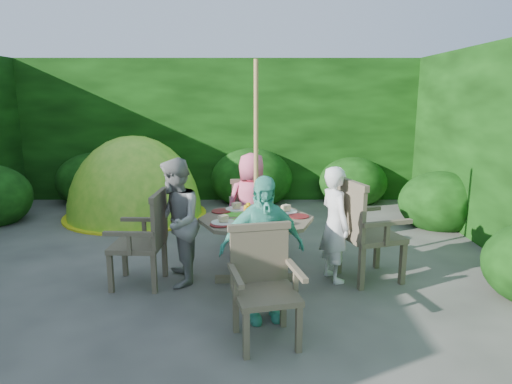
{
  "coord_description": "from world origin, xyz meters",
  "views": [
    {
      "loc": [
        0.67,
        -4.62,
        1.87
      ],
      "look_at": [
        0.67,
        0.18,
        0.85
      ],
      "focal_mm": 32.0,
      "sensor_mm": 36.0,
      "label": 1
    }
  ],
  "objects_px": {
    "garden_chair_back": "(250,211)",
    "patio_table": "(256,228)",
    "garden_chair_left": "(145,238)",
    "parasol_pole": "(256,176)",
    "child_right": "(335,224)",
    "child_front": "(262,249)",
    "child_left": "(175,222)",
    "dome_tent": "(136,215)",
    "garden_chair_front": "(264,282)",
    "child_back": "(252,205)",
    "garden_chair_right": "(364,229)"
  },
  "relations": [
    {
      "from": "garden_chair_back",
      "to": "garden_chair_front",
      "type": "height_order",
      "value": "same"
    },
    {
      "from": "garden_chair_back",
      "to": "garden_chair_right",
      "type": "bearing_deg",
      "value": 132.57
    },
    {
      "from": "child_left",
      "to": "garden_chair_front",
      "type": "bearing_deg",
      "value": 30.27
    },
    {
      "from": "child_left",
      "to": "dome_tent",
      "type": "distance_m",
      "value": 2.95
    },
    {
      "from": "child_left",
      "to": "dome_tent",
      "type": "bearing_deg",
      "value": -166.36
    },
    {
      "from": "garden_chair_back",
      "to": "patio_table",
      "type": "bearing_deg",
      "value": 88.56
    },
    {
      "from": "patio_table",
      "to": "garden_chair_left",
      "type": "bearing_deg",
      "value": -175.88
    },
    {
      "from": "patio_table",
      "to": "child_right",
      "type": "distance_m",
      "value": 0.8
    },
    {
      "from": "patio_table",
      "to": "garden_chair_back",
      "type": "relative_size",
      "value": 1.44
    },
    {
      "from": "garden_chair_right",
      "to": "garden_chair_back",
      "type": "relative_size",
      "value": 1.18
    },
    {
      "from": "child_left",
      "to": "child_back",
      "type": "bearing_deg",
      "value": 129.8
    },
    {
      "from": "garden_chair_left",
      "to": "child_left",
      "type": "bearing_deg",
      "value": 97.8
    },
    {
      "from": "child_back",
      "to": "child_front",
      "type": "bearing_deg",
      "value": 82.42
    },
    {
      "from": "patio_table",
      "to": "child_back",
      "type": "height_order",
      "value": "child_back"
    },
    {
      "from": "child_right",
      "to": "dome_tent",
      "type": "height_order",
      "value": "dome_tent"
    },
    {
      "from": "child_right",
      "to": "child_front",
      "type": "distance_m",
      "value": 1.13
    },
    {
      "from": "garden_chair_front",
      "to": "child_right",
      "type": "xyz_separation_m",
      "value": [
        0.74,
        1.15,
        0.13
      ]
    },
    {
      "from": "garden_chair_right",
      "to": "dome_tent",
      "type": "xyz_separation_m",
      "value": [
        -2.99,
        2.56,
        -0.54
      ]
    },
    {
      "from": "child_right",
      "to": "child_left",
      "type": "height_order",
      "value": "child_left"
    },
    {
      "from": "child_front",
      "to": "parasol_pole",
      "type": "bearing_deg",
      "value": 78.77
    },
    {
      "from": "parasol_pole",
      "to": "garden_chair_right",
      "type": "distance_m",
      "value": 1.23
    },
    {
      "from": "child_right",
      "to": "child_front",
      "type": "bearing_deg",
      "value": 119.54
    },
    {
      "from": "child_front",
      "to": "garden_chair_right",
      "type": "bearing_deg",
      "value": 24.22
    },
    {
      "from": "child_left",
      "to": "child_front",
      "type": "relative_size",
      "value": 1.03
    },
    {
      "from": "garden_chair_front",
      "to": "child_right",
      "type": "distance_m",
      "value": 1.38
    },
    {
      "from": "parasol_pole",
      "to": "dome_tent",
      "type": "relative_size",
      "value": 0.84
    },
    {
      "from": "patio_table",
      "to": "child_left",
      "type": "height_order",
      "value": "child_left"
    },
    {
      "from": "garden_chair_right",
      "to": "child_left",
      "type": "height_order",
      "value": "child_left"
    },
    {
      "from": "parasol_pole",
      "to": "garden_chair_right",
      "type": "xyz_separation_m",
      "value": [
        1.09,
        0.05,
        -0.56
      ]
    },
    {
      "from": "child_right",
      "to": "patio_table",
      "type": "bearing_deg",
      "value": 74.47
    },
    {
      "from": "child_left",
      "to": "child_back",
      "type": "relative_size",
      "value": 1.04
    },
    {
      "from": "child_back",
      "to": "parasol_pole",
      "type": "bearing_deg",
      "value": 82.42
    },
    {
      "from": "garden_chair_right",
      "to": "garden_chair_back",
      "type": "height_order",
      "value": "garden_chair_right"
    },
    {
      "from": "garden_chair_back",
      "to": "dome_tent",
      "type": "distance_m",
      "value": 2.41
    },
    {
      "from": "garden_chair_right",
      "to": "garden_chair_front",
      "type": "relative_size",
      "value": 1.18
    },
    {
      "from": "garden_chair_back",
      "to": "child_right",
      "type": "bearing_deg",
      "value": 124.32
    },
    {
      "from": "garden_chair_left",
      "to": "child_back",
      "type": "distance_m",
      "value": 1.37
    },
    {
      "from": "garden_chair_right",
      "to": "child_right",
      "type": "relative_size",
      "value": 0.85
    },
    {
      "from": "patio_table",
      "to": "child_front",
      "type": "bearing_deg",
      "value": -86.66
    },
    {
      "from": "garden_chair_back",
      "to": "garden_chair_front",
      "type": "distance_m",
      "value": 2.21
    },
    {
      "from": "patio_table",
      "to": "garden_chair_right",
      "type": "height_order",
      "value": "garden_chair_right"
    },
    {
      "from": "garden_chair_back",
      "to": "child_left",
      "type": "distance_m",
      "value": 1.38
    },
    {
      "from": "garden_chair_back",
      "to": "dome_tent",
      "type": "height_order",
      "value": "dome_tent"
    },
    {
      "from": "parasol_pole",
      "to": "garden_chair_front",
      "type": "bearing_deg",
      "value": -87.04
    },
    {
      "from": "garden_chair_back",
      "to": "child_front",
      "type": "bearing_deg",
      "value": 88.4
    },
    {
      "from": "parasol_pole",
      "to": "child_right",
      "type": "distance_m",
      "value": 0.95
    },
    {
      "from": "garden_chair_left",
      "to": "parasol_pole",
      "type": "bearing_deg",
      "value": 96.59
    },
    {
      "from": "garden_chair_left",
      "to": "child_left",
      "type": "xyz_separation_m",
      "value": [
        0.3,
        0.03,
        0.15
      ]
    },
    {
      "from": "parasol_pole",
      "to": "dome_tent",
      "type": "distance_m",
      "value": 3.41
    },
    {
      "from": "garden_chair_left",
      "to": "garden_chair_front",
      "type": "bearing_deg",
      "value": 50.88
    }
  ]
}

